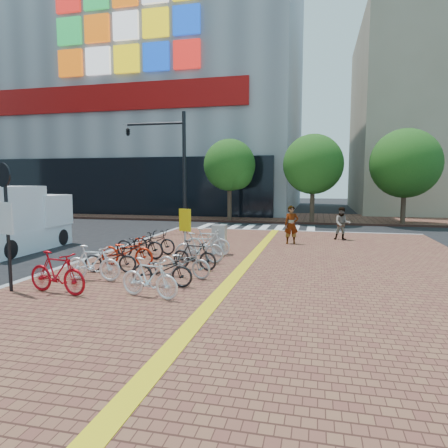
% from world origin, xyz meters
% --- Properties ---
extents(ground, '(120.00, 120.00, 0.00)m').
position_xyz_m(ground, '(0.00, 0.00, 0.00)').
color(ground, black).
rests_on(ground, ground).
extents(sidewalk, '(14.00, 34.00, 0.15)m').
position_xyz_m(sidewalk, '(3.00, -5.00, 0.07)').
color(sidewalk, brown).
rests_on(sidewalk, ground).
extents(tactile_strip, '(0.40, 34.00, 0.01)m').
position_xyz_m(tactile_strip, '(2.00, -5.00, 0.16)').
color(tactile_strip, yellow).
rests_on(tactile_strip, sidewalk).
extents(kerb_north, '(14.00, 0.25, 0.15)m').
position_xyz_m(kerb_north, '(3.00, 12.00, 0.08)').
color(kerb_north, gray).
rests_on(kerb_north, ground).
extents(far_sidewalk, '(70.00, 8.00, 0.15)m').
position_xyz_m(far_sidewalk, '(0.00, 21.00, 0.07)').
color(far_sidewalk, brown).
rests_on(far_sidewalk, ground).
extents(department_store, '(36.00, 24.27, 28.00)m').
position_xyz_m(department_store, '(-15.99, 31.95, 13.98)').
color(department_store, gray).
rests_on(department_store, ground).
extents(crosswalk, '(7.50, 4.00, 0.01)m').
position_xyz_m(crosswalk, '(0.50, 14.00, 0.01)').
color(crosswalk, silver).
rests_on(crosswalk, ground).
extents(street_trees, '(16.20, 4.60, 6.35)m').
position_xyz_m(street_trees, '(5.04, 17.45, 4.10)').
color(street_trees, '#38281E').
rests_on(street_trees, far_sidewalk).
extents(bike_0, '(1.89, 0.81, 1.10)m').
position_xyz_m(bike_0, '(-2.08, -2.61, 0.70)').
color(bike_0, '#AC0C16').
rests_on(bike_0, sidewalk).
extents(bike_1, '(1.74, 0.52, 1.04)m').
position_xyz_m(bike_1, '(-1.93, -1.18, 0.67)').
color(bike_1, white).
rests_on(bike_1, sidewalk).
extents(bike_2, '(1.75, 0.88, 0.88)m').
position_xyz_m(bike_2, '(-1.96, -0.12, 0.59)').
color(bike_2, black).
rests_on(bike_2, sidewalk).
extents(bike_3, '(1.97, 0.73, 1.02)m').
position_xyz_m(bike_3, '(-1.91, 0.90, 0.66)').
color(bike_3, '#B7220D').
rests_on(bike_3, sidewalk).
extents(bike_4, '(2.04, 0.86, 1.04)m').
position_xyz_m(bike_4, '(-2.08, 2.27, 0.67)').
color(bike_4, black).
rests_on(bike_4, sidewalk).
extents(bike_5, '(1.93, 0.85, 0.98)m').
position_xyz_m(bike_5, '(-1.93, 3.25, 0.64)').
color(bike_5, black).
rests_on(bike_5, sidewalk).
extents(bike_6, '(1.72, 0.80, 1.00)m').
position_xyz_m(bike_6, '(0.38, -2.40, 0.65)').
color(bike_6, white).
rests_on(bike_6, sidewalk).
extents(bike_7, '(1.76, 0.68, 0.91)m').
position_xyz_m(bike_7, '(0.26, -1.30, 0.61)').
color(bike_7, black).
rests_on(bike_7, sidewalk).
extents(bike_8, '(1.86, 0.93, 0.93)m').
position_xyz_m(bike_8, '(0.51, -0.20, 0.62)').
color(bike_8, '#B0B1B5').
rests_on(bike_8, sidewalk).
extents(bike_9, '(1.66, 0.76, 0.96)m').
position_xyz_m(bike_9, '(0.50, 0.89, 0.63)').
color(bike_9, black).
rests_on(bike_9, sidewalk).
extents(bike_10, '(1.80, 0.54, 1.08)m').
position_xyz_m(bike_10, '(0.35, 1.93, 0.69)').
color(bike_10, silver).
rests_on(bike_10, sidewalk).
extents(bike_11, '(1.80, 0.57, 1.07)m').
position_xyz_m(bike_11, '(0.26, 3.34, 0.68)').
color(bike_11, silver).
rests_on(bike_11, sidewalk).
extents(pedestrian_a, '(0.71, 0.54, 1.76)m').
position_xyz_m(pedestrian_a, '(3.23, 7.04, 1.03)').
color(pedestrian_a, gray).
rests_on(pedestrian_a, sidewalk).
extents(pedestrian_b, '(0.80, 0.64, 1.61)m').
position_xyz_m(pedestrian_b, '(5.58, 8.87, 0.96)').
color(pedestrian_b, '#4D5461').
rests_on(pedestrian_b, sidewalk).
extents(utility_box, '(0.53, 0.39, 1.16)m').
position_xyz_m(utility_box, '(0.63, 3.77, 0.73)').
color(utility_box, '#AAABAF').
rests_on(utility_box, sidewalk).
extents(yellow_sign, '(0.50, 0.22, 1.89)m').
position_xyz_m(yellow_sign, '(-0.29, 2.28, 1.46)').
color(yellow_sign, '#B7B7BC').
rests_on(yellow_sign, sidewalk).
extents(notice_sign, '(0.61, 0.23, 3.35)m').
position_xyz_m(notice_sign, '(-3.43, -2.72, 2.26)').
color(notice_sign, black).
rests_on(notice_sign, sidewalk).
extents(traffic_light_pole, '(3.55, 1.37, 6.62)m').
position_xyz_m(traffic_light_pole, '(-4.30, 9.53, 4.72)').
color(traffic_light_pole, black).
rests_on(traffic_light_pole, sidewalk).
extents(box_truck, '(2.29, 4.95, 2.82)m').
position_xyz_m(box_truck, '(-8.28, 3.22, 1.33)').
color(box_truck, white).
rests_on(box_truck, ground).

